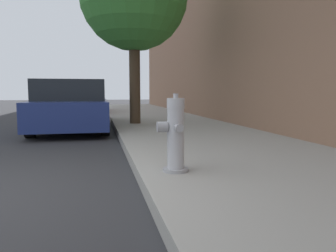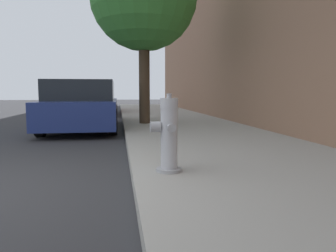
{
  "view_description": "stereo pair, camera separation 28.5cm",
  "coord_description": "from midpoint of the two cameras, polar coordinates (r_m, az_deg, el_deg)",
  "views": [
    {
      "loc": [
        1.35,
        -3.23,
        1.03
      ],
      "look_at": [
        2.35,
        1.42,
        0.53
      ],
      "focal_mm": 35.0,
      "sensor_mm": 36.0,
      "label": 1
    },
    {
      "loc": [
        1.63,
        -3.29,
        1.03
      ],
      "look_at": [
        2.35,
        1.42,
        0.53
      ],
      "focal_mm": 35.0,
      "sensor_mm": 36.0,
      "label": 2
    }
  ],
  "objects": [
    {
      "name": "parked_car_mid",
      "position": [
        15.18,
        -15.68,
        4.42
      ],
      "size": [
        1.78,
        4.46,
        1.38
      ],
      "color": "maroon",
      "rests_on": "ground_plane"
    },
    {
      "name": "fire_hydrant",
      "position": [
        3.58,
        -1.05,
        -1.68
      ],
      "size": [
        0.35,
        0.38,
        0.86
      ],
      "color": "#97979C",
      "rests_on": "sidewalk_slab"
    },
    {
      "name": "sidewalk_slab",
      "position": [
        3.88,
        17.53,
        -8.46
      ],
      "size": [
        3.21,
        40.0,
        0.15
      ],
      "color": "#99968E",
      "rests_on": "ground_plane"
    },
    {
      "name": "parked_car_near",
      "position": [
        9.12,
        -17.22,
        3.3
      ],
      "size": [
        1.84,
        4.36,
        1.32
      ],
      "color": "navy",
      "rests_on": "ground_plane"
    }
  ]
}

